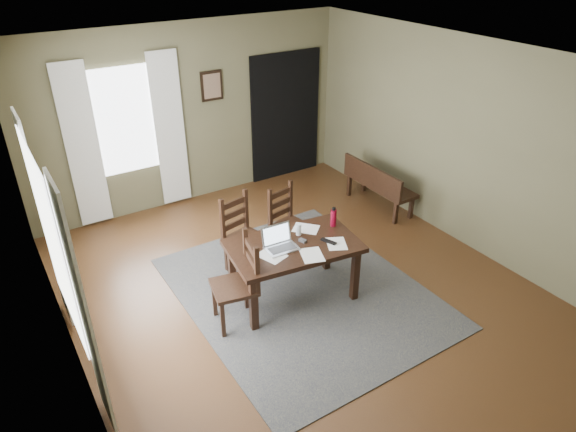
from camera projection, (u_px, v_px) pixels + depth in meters
ground at (301, 292)px, 6.13m from camera, size 5.00×6.00×0.01m
room_shell at (304, 151)px, 5.24m from camera, size 5.02×6.02×2.71m
rug at (301, 292)px, 6.12m from camera, size 2.60×3.20×0.01m
dining_table at (293, 250)px, 5.74m from camera, size 1.54×1.05×0.72m
chair_end at (239, 283)px, 5.43m from camera, size 0.54×0.54×1.04m
chair_back_left at (243, 236)px, 6.31m from camera, size 0.53×0.53×1.00m
chair_back_right at (288, 223)px, 6.60m from camera, size 0.51×0.51×0.97m
bench at (377, 182)px, 7.78m from camera, size 0.41×1.26×0.71m
laptop at (279, 242)px, 5.62m from camera, size 0.36×0.30×0.24m
computer_mouse at (303, 241)px, 5.73m from camera, size 0.07×0.10×0.03m
tv_remote at (329, 241)px, 5.72m from camera, size 0.11×0.20×0.02m
drinking_glass at (299, 229)px, 5.84m from camera, size 0.08×0.08×0.14m
water_bottle at (333, 217)px, 6.00m from camera, size 0.08×0.08×0.24m
paper_a at (272, 255)px, 5.49m from camera, size 0.30×0.35×0.00m
paper_b at (336, 244)px, 5.70m from camera, size 0.31×0.34×0.00m
paper_c at (306, 228)px, 5.99m from camera, size 0.36×0.37×0.00m
paper_e at (312, 255)px, 5.50m from camera, size 0.31×0.35×0.00m
window_left at (52, 241)px, 4.41m from camera, size 0.01×1.30×1.70m
window_back at (125, 121)px, 7.13m from camera, size 1.00×0.01×1.50m
curtain_left_near at (85, 315)px, 3.94m from camera, size 0.03×0.48×2.30m
curtain_left_far at (45, 224)px, 5.15m from camera, size 0.03×0.48×2.30m
curtain_back_left at (83, 148)px, 6.94m from camera, size 0.44×0.03×2.30m
curtain_back_right at (170, 131)px, 7.52m from camera, size 0.44×0.03×2.30m
framed_picture at (212, 86)px, 7.62m from camera, size 0.34×0.03×0.44m
doorway_back at (286, 116)px, 8.57m from camera, size 1.30×0.03×2.10m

